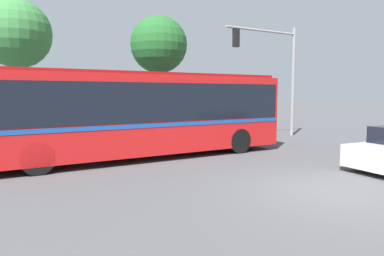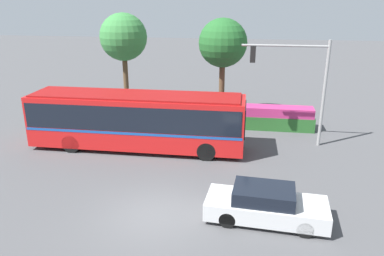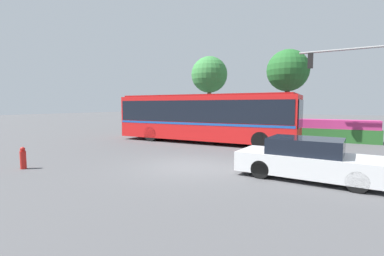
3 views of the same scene
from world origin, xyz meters
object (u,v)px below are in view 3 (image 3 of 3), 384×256
object	(u,v)px
street_tree_left	(209,75)
street_tree_centre	(288,71)
traffic_light_pole	(363,79)
city_bus	(204,115)
fire_hydrant	(23,158)
sedan_foreground	(308,160)

from	to	relation	value
street_tree_left	street_tree_centre	world-z (taller)	street_tree_left
traffic_light_pole	street_tree_left	size ratio (longest dim) A/B	0.84
city_bus	street_tree_centre	distance (m)	8.66
traffic_light_pole	fire_hydrant	world-z (taller)	traffic_light_pole
sedan_foreground	traffic_light_pole	world-z (taller)	traffic_light_pole
city_bus	fire_hydrant	size ratio (longest dim) A/B	13.98
street_tree_left	fire_hydrant	size ratio (longest dim) A/B	8.35
traffic_light_pole	street_tree_centre	bearing A→B (deg)	-44.64
traffic_light_pole	sedan_foreground	bearing A→B (deg)	76.13
street_tree_left	street_tree_centre	distance (m)	7.52
sedan_foreground	street_tree_left	world-z (taller)	street_tree_left
street_tree_left	sedan_foreground	bearing A→B (deg)	-54.58
sedan_foreground	street_tree_left	size ratio (longest dim) A/B	0.65
sedan_foreground	traffic_light_pole	distance (m)	9.27
sedan_foreground	street_tree_centre	bearing A→B (deg)	105.85
street_tree_left	fire_hydrant	xyz separation A→B (m)	(0.29, -18.01, -4.98)
city_bus	street_tree_left	distance (m)	9.25
city_bus	sedan_foreground	size ratio (longest dim) A/B	2.56
sedan_foreground	street_tree_centre	distance (m)	14.19
city_bus	street_tree_left	bearing A→B (deg)	111.82
street_tree_left	fire_hydrant	distance (m)	18.68
city_bus	traffic_light_pole	size ratio (longest dim) A/B	1.99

